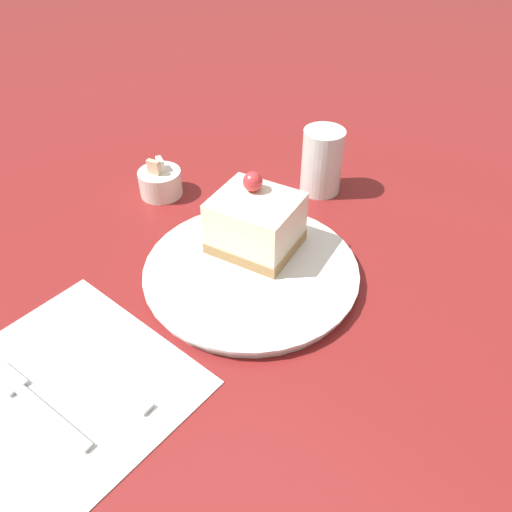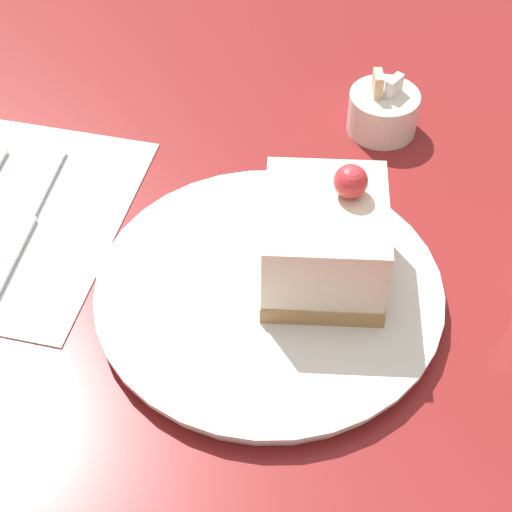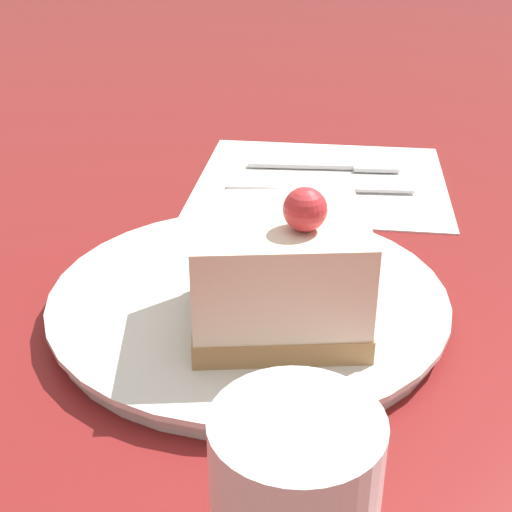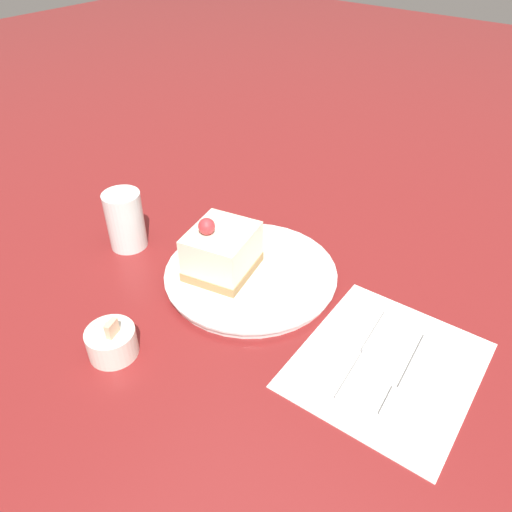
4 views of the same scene
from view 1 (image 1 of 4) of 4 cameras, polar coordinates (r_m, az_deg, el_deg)
name	(u,v)px [view 1 (image 1 of 4)]	position (r m, az deg, el deg)	size (l,w,h in m)	color
ground_plane	(287,279)	(0.64, 3.55, -2.59)	(4.00, 4.00, 0.00)	maroon
plate	(251,271)	(0.63, -0.56, -1.77)	(0.27, 0.27, 0.02)	silver
cake_slice	(255,223)	(0.64, -0.06, 3.85)	(0.11, 0.12, 0.10)	#AD8451
napkin	(65,387)	(0.56, -20.98, -13.76)	(0.23, 0.25, 0.00)	white
fork	(29,397)	(0.56, -24.52, -14.47)	(0.03, 0.15, 0.00)	silver
knife	(100,374)	(0.56, -17.43, -12.72)	(0.03, 0.18, 0.00)	silver
sugar_bowl	(160,182)	(0.79, -10.87, 8.29)	(0.07, 0.07, 0.06)	silver
drinking_glass	(322,161)	(0.78, 7.55, 10.68)	(0.06, 0.06, 0.10)	silver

